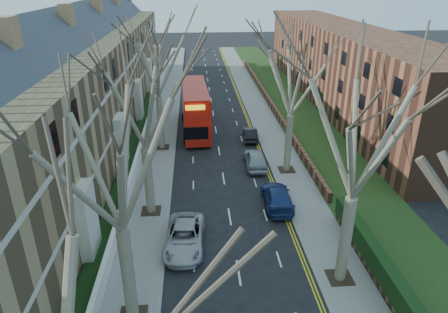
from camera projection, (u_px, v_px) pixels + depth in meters
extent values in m
cube|color=slate|center=(166.00, 114.00, 50.20)|extent=(3.00, 102.00, 0.12)
cube|color=slate|center=(260.00, 112.00, 51.02)|extent=(3.00, 102.00, 0.12)
cube|color=#96744C|center=(80.00, 94.00, 40.36)|extent=(9.00, 78.00, 10.00)
cube|color=#2F3139|center=(71.00, 32.00, 37.90)|extent=(4.67, 78.00, 4.67)
cube|color=beige|center=(126.00, 107.00, 41.29)|extent=(0.12, 78.00, 0.35)
cube|color=beige|center=(123.00, 73.00, 39.85)|extent=(0.12, 78.00, 0.35)
cube|color=brown|center=(342.00, 65.00, 53.41)|extent=(8.00, 54.00, 10.00)
cube|color=brown|center=(268.00, 99.00, 54.56)|extent=(0.35, 54.00, 0.90)
cube|color=white|center=(145.00, 133.00, 42.59)|extent=(0.30, 78.00, 1.00)
cube|color=#1E3513|center=(295.00, 110.00, 51.29)|extent=(6.00, 102.00, 0.06)
cylinder|color=brown|center=(128.00, 275.00, 19.12)|extent=(0.64, 0.64, 5.25)
cylinder|color=brown|center=(149.00, 180.00, 28.25)|extent=(0.64, 0.64, 5.07)
cube|color=#2D2116|center=(151.00, 211.00, 29.29)|extent=(1.40, 1.40, 0.05)
cylinder|color=brown|center=(160.00, 123.00, 39.12)|extent=(0.60, 0.60, 5.25)
cube|color=#2D2116|center=(162.00, 147.00, 40.19)|extent=(1.40, 1.40, 0.05)
cylinder|color=brown|center=(345.00, 240.00, 21.72)|extent=(0.64, 0.64, 5.25)
cube|color=#2D2116|center=(340.00, 277.00, 22.79)|extent=(1.40, 1.40, 0.05)
cylinder|color=brown|center=(288.00, 144.00, 34.48)|extent=(0.60, 0.60, 5.07)
cube|color=#2D2116|center=(286.00, 170.00, 35.52)|extent=(1.40, 1.40, 0.05)
cube|color=red|center=(196.00, 117.00, 44.43)|extent=(3.17, 11.86, 2.35)
cube|color=red|center=(195.00, 98.00, 43.51)|extent=(3.14, 11.27, 2.14)
cube|color=black|center=(195.00, 113.00, 44.24)|extent=(3.15, 10.92, 0.96)
cube|color=black|center=(195.00, 97.00, 43.47)|extent=(3.14, 10.69, 0.96)
imported|color=#ACACB1|center=(185.00, 237.00, 25.33)|extent=(2.75, 5.39, 1.46)
imported|color=navy|center=(277.00, 197.00, 29.96)|extent=(2.24, 5.08, 1.45)
imported|color=#979A9F|center=(255.00, 159.00, 36.09)|extent=(1.92, 4.60, 1.55)
imported|color=black|center=(250.00, 134.00, 42.15)|extent=(1.54, 3.93, 1.27)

